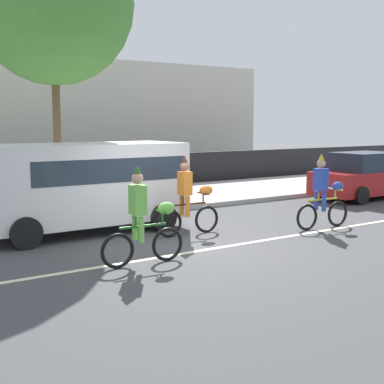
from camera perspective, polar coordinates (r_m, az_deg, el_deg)
The scene contains 10 objects.
ground_plane at distance 11.64m, azimuth -1.42°, elevation -5.95°, with size 80.00×80.00×0.00m, color #424244.
road_centre_line at distance 11.23m, azimuth -0.05°, elevation -6.42°, with size 36.00×0.14×0.01m, color beige.
sidewalk_curb at distance 17.37m, azimuth -13.00°, elevation -1.40°, with size 60.00×5.00×0.15m, color #ADAAA3.
fence_line at distance 20.01m, azimuth -16.02°, elevation 1.46°, with size 40.00×0.08×1.40m, color black.
parade_cyclist_lime at distance 10.14m, azimuth -5.20°, elevation -3.13°, with size 1.72×0.50×1.92m.
parade_cyclist_orange at distance 12.77m, azimuth -0.34°, elevation -0.90°, with size 1.72×0.50×1.92m.
parade_cyclist_cobalt at distance 13.97m, azimuth 13.86°, elevation -0.39°, with size 1.72×0.50×1.92m.
parked_van_white at distance 13.33m, azimuth -11.39°, elevation 1.21°, with size 5.00×2.22×2.18m.
parked_car_red at distance 19.85m, azimuth 17.98°, elevation 1.57°, with size 4.10×1.92×1.64m.
street_tree_near_lamp at distance 17.16m, azimuth -14.61°, elevation 18.87°, with size 4.78×4.78×8.40m.
Camera 1 is at (-6.06, -9.56, 2.71)m, focal length 50.00 mm.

